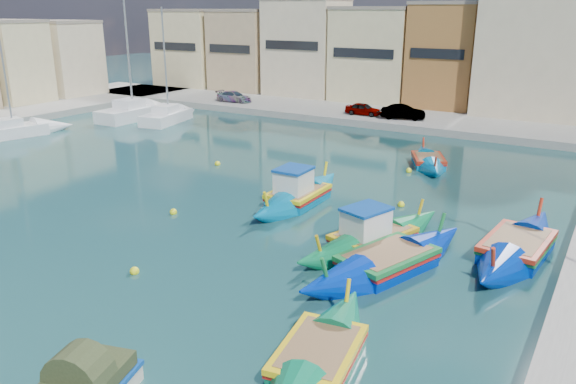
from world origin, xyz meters
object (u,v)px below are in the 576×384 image
Objects in this scene: yacht_mid at (31,130)px; luzzu_green at (428,162)px; yacht_north at (176,115)px; yacht_midnorth at (145,111)px; church_block at (549,24)px; luzzu_cyan_south at (318,359)px; luzzu_blue_cabin at (298,196)px; luzzu_cyan_mid at (517,249)px; luzzu_turquoise_cabin at (372,239)px; luzzu_blue_south at (387,263)px.

luzzu_green is at bearing 13.65° from yacht_mid.
yacht_north is 3.53m from yacht_midnorth.
church_block is at bearing 40.02° from yacht_mid.
luzzu_blue_cabin is at bearing 122.76° from luzzu_cyan_south.
yacht_north reaches higher than yacht_mid.
luzzu_blue_cabin reaches higher than luzzu_cyan_mid.
yacht_north reaches higher than luzzu_blue_cabin.
luzzu_turquoise_cabin is 1.13× the size of luzzu_cyan_south.
luzzu_cyan_south is at bearing -38.39° from yacht_midnorth.
luzzu_turquoise_cabin is at bearing -11.36° from yacht_mid.
yacht_mid is (-33.76, -28.35, -8.01)m from church_block.
yacht_north reaches higher than luzzu_cyan_south.
luzzu_cyan_mid is 38.17m from yacht_mid.
luzzu_turquoise_cabin is 1.05× the size of luzzu_blue_cabin.
yacht_north is at bearing 7.88° from yacht_midnorth.
luzzu_green is 0.74× the size of luzzu_blue_south.
luzzu_green is at bearing 122.67° from luzzu_cyan_mid.
luzzu_cyan_mid is 0.94× the size of yacht_mid.
luzzu_cyan_south is 37.77m from yacht_mid.
yacht_north reaches higher than luzzu_cyan_mid.
church_block reaches higher than luzzu_cyan_south.
yacht_midnorth is at bearing 78.66° from yacht_mid.
church_block is 33.38m from luzzu_blue_cabin.
church_block is 37.17m from yacht_midnorth.
yacht_midnorth is (-3.49, -0.48, 0.08)m from yacht_north.
luzzu_cyan_mid is 11.39m from luzzu_cyan_south.
luzzu_cyan_mid is 13.89m from luzzu_green.
luzzu_cyan_south is at bearing -84.34° from luzzu_blue_south.
luzzu_turquoise_cabin is 2.26m from luzzu_blue_south.
yacht_mid is (-32.50, 6.53, 0.05)m from luzzu_turquoise_cabin.
luzzu_blue_south is 0.77× the size of yacht_midnorth.
luzzu_cyan_mid is 1.18× the size of luzzu_cyan_south.
luzzu_blue_cabin is 0.90× the size of luzzu_blue_south.
luzzu_blue_cabin is 27.15m from yacht_mid.
luzzu_cyan_south is at bearing -107.08° from luzzu_cyan_mid.
luzzu_cyan_mid is 0.99× the size of luzzu_blue_south.
yacht_north is at bearing 145.67° from luzzu_blue_south.
luzzu_green is at bearing -6.33° from yacht_midnorth.
luzzu_blue_south is at bearing 95.66° from luzzu_cyan_south.
yacht_midnorth reaches higher than luzzu_green.
luzzu_cyan_south is (7.63, -11.86, -0.11)m from luzzu_blue_cabin.
yacht_north is (-28.16, -17.33, -7.99)m from church_block.
luzzu_cyan_mid is at bearing -57.33° from luzzu_green.
luzzu_green is at bearing -99.03° from church_block.
luzzu_cyan_south is at bearing -76.51° from luzzu_turquoise_cabin.
luzzu_blue_cabin is at bearing -7.04° from yacht_mid.
yacht_north reaches higher than luzzu_green.
yacht_mid is (-33.90, 8.31, 0.11)m from luzzu_blue_south.
luzzu_blue_south reaches higher than luzzu_cyan_south.
luzzu_turquoise_cabin is (-1.26, -34.88, -8.06)m from church_block.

